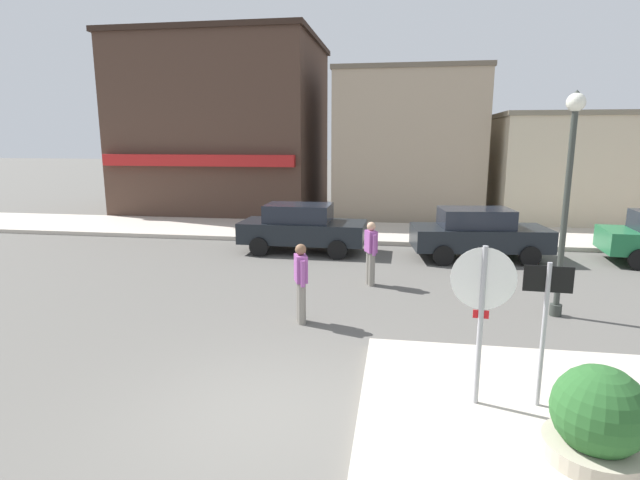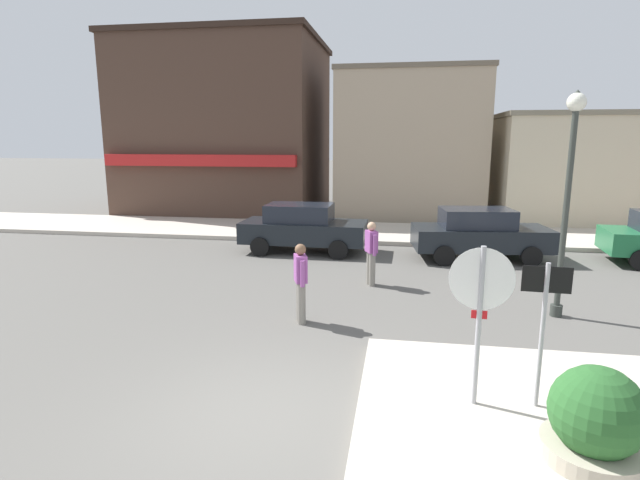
{
  "view_description": "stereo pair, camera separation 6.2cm",
  "coord_description": "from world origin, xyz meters",
  "px_view_note": "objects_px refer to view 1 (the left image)",
  "views": [
    {
      "loc": [
        1.58,
        -5.8,
        3.62
      ],
      "look_at": [
        -0.07,
        4.5,
        1.5
      ],
      "focal_mm": 28.0,
      "sensor_mm": 36.0,
      "label": 1
    },
    {
      "loc": [
        1.64,
        -5.79,
        3.62
      ],
      "look_at": [
        -0.07,
        4.5,
        1.5
      ],
      "focal_mm": 28.0,
      "sensor_mm": 36.0,
      "label": 2
    }
  ],
  "objects_px": {
    "one_way_sign": "(545,321)",
    "parked_car_nearest": "(302,227)",
    "planter": "(597,424)",
    "pedestrian_crossing_near": "(371,251)",
    "lamp_post": "(569,173)",
    "parked_car_second": "(478,233)",
    "pedestrian_crossing_far": "(301,281)",
    "stop_sign": "(482,305)"
  },
  "relations": [
    {
      "from": "one_way_sign",
      "to": "parked_car_nearest",
      "type": "height_order",
      "value": "one_way_sign"
    },
    {
      "from": "planter",
      "to": "parked_car_nearest",
      "type": "xyz_separation_m",
      "value": [
        -5.3,
        10.25,
        0.25
      ]
    },
    {
      "from": "one_way_sign",
      "to": "pedestrian_crossing_near",
      "type": "xyz_separation_m",
      "value": [
        -2.55,
        5.72,
        -0.46
      ]
    },
    {
      "from": "lamp_post",
      "to": "parked_car_nearest",
      "type": "relative_size",
      "value": 1.13
    },
    {
      "from": "parked_car_second",
      "to": "pedestrian_crossing_far",
      "type": "relative_size",
      "value": 2.59
    },
    {
      "from": "planter",
      "to": "lamp_post",
      "type": "xyz_separation_m",
      "value": [
        1.08,
        5.2,
        2.4
      ]
    },
    {
      "from": "planter",
      "to": "pedestrian_crossing_near",
      "type": "height_order",
      "value": "pedestrian_crossing_near"
    },
    {
      "from": "parked_car_nearest",
      "to": "pedestrian_crossing_near",
      "type": "bearing_deg",
      "value": -54.83
    },
    {
      "from": "parked_car_nearest",
      "to": "parked_car_second",
      "type": "distance_m",
      "value": 5.49
    },
    {
      "from": "parked_car_nearest",
      "to": "pedestrian_crossing_near",
      "type": "xyz_separation_m",
      "value": [
        2.42,
        -3.44,
        0.06
      ]
    },
    {
      "from": "stop_sign",
      "to": "planter",
      "type": "height_order",
      "value": "stop_sign"
    },
    {
      "from": "parked_car_second",
      "to": "planter",
      "type": "bearing_deg",
      "value": -91.08
    },
    {
      "from": "pedestrian_crossing_near",
      "to": "pedestrian_crossing_far",
      "type": "distance_m",
      "value": 3.1
    },
    {
      "from": "stop_sign",
      "to": "parked_car_nearest",
      "type": "xyz_separation_m",
      "value": [
        -4.17,
        9.22,
        -0.71
      ]
    },
    {
      "from": "parked_car_second",
      "to": "pedestrian_crossing_far",
      "type": "xyz_separation_m",
      "value": [
        -4.28,
        -6.13,
        0.06
      ]
    },
    {
      "from": "one_way_sign",
      "to": "pedestrian_crossing_far",
      "type": "height_order",
      "value": "one_way_sign"
    },
    {
      "from": "pedestrian_crossing_far",
      "to": "parked_car_nearest",
      "type": "bearing_deg",
      "value": 100.9
    },
    {
      "from": "stop_sign",
      "to": "parked_car_second",
      "type": "relative_size",
      "value": 0.55
    },
    {
      "from": "planter",
      "to": "parked_car_nearest",
      "type": "relative_size",
      "value": 0.3
    },
    {
      "from": "parked_car_nearest",
      "to": "parked_car_second",
      "type": "relative_size",
      "value": 0.96
    },
    {
      "from": "stop_sign",
      "to": "pedestrian_crossing_far",
      "type": "distance_m",
      "value": 4.22
    },
    {
      "from": "stop_sign",
      "to": "pedestrian_crossing_far",
      "type": "relative_size",
      "value": 1.43
    },
    {
      "from": "stop_sign",
      "to": "pedestrian_crossing_near",
      "type": "xyz_separation_m",
      "value": [
        -1.75,
        5.79,
        -0.65
      ]
    },
    {
      "from": "one_way_sign",
      "to": "parked_car_nearest",
      "type": "xyz_separation_m",
      "value": [
        -4.97,
        9.16,
        -0.52
      ]
    },
    {
      "from": "lamp_post",
      "to": "parked_car_second",
      "type": "height_order",
      "value": "lamp_post"
    },
    {
      "from": "stop_sign",
      "to": "planter",
      "type": "distance_m",
      "value": 1.8
    },
    {
      "from": "stop_sign",
      "to": "lamp_post",
      "type": "xyz_separation_m",
      "value": [
        2.2,
        4.17,
        1.44
      ]
    },
    {
      "from": "one_way_sign",
      "to": "parked_car_nearest",
      "type": "bearing_deg",
      "value": 118.51
    },
    {
      "from": "parked_car_second",
      "to": "pedestrian_crossing_far",
      "type": "bearing_deg",
      "value": -124.91
    },
    {
      "from": "one_way_sign",
      "to": "parked_car_nearest",
      "type": "relative_size",
      "value": 0.52
    },
    {
      "from": "parked_car_nearest",
      "to": "pedestrian_crossing_far",
      "type": "distance_m",
      "value": 6.4
    },
    {
      "from": "lamp_post",
      "to": "parked_car_second",
      "type": "distance_m",
      "value": 5.42
    },
    {
      "from": "one_way_sign",
      "to": "parked_car_nearest",
      "type": "distance_m",
      "value": 10.43
    },
    {
      "from": "planter",
      "to": "parked_car_second",
      "type": "xyz_separation_m",
      "value": [
        0.19,
        10.09,
        0.25
      ]
    },
    {
      "from": "stop_sign",
      "to": "pedestrian_crossing_far",
      "type": "xyz_separation_m",
      "value": [
        -2.96,
        2.94,
        -0.65
      ]
    },
    {
      "from": "one_way_sign",
      "to": "pedestrian_crossing_near",
      "type": "relative_size",
      "value": 1.3
    },
    {
      "from": "stop_sign",
      "to": "parked_car_nearest",
      "type": "height_order",
      "value": "stop_sign"
    },
    {
      "from": "lamp_post",
      "to": "pedestrian_crossing_near",
      "type": "distance_m",
      "value": 4.76
    },
    {
      "from": "parked_car_second",
      "to": "pedestrian_crossing_near",
      "type": "height_order",
      "value": "pedestrian_crossing_near"
    },
    {
      "from": "parked_car_nearest",
      "to": "pedestrian_crossing_far",
      "type": "relative_size",
      "value": 2.5
    },
    {
      "from": "one_way_sign",
      "to": "pedestrian_crossing_near",
      "type": "distance_m",
      "value": 6.28
    },
    {
      "from": "one_way_sign",
      "to": "lamp_post",
      "type": "bearing_deg",
      "value": 71.13
    }
  ]
}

